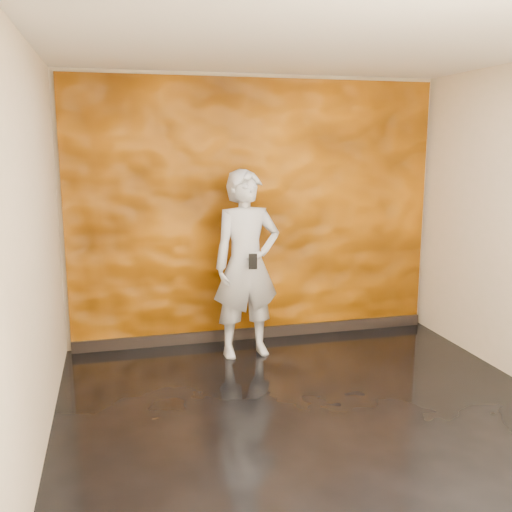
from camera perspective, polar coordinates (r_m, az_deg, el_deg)
name	(u,v)px	position (r m, az deg, el deg)	size (l,w,h in m)	color
room	(322,240)	(4.20, 6.59, 1.57)	(4.02, 4.02, 2.81)	black
feature_wall	(256,212)	(6.05, 0.02, 4.37)	(3.90, 0.06, 2.75)	#C36707
baseboard	(257,333)	(6.31, 0.11, -7.66)	(3.90, 0.04, 0.12)	black
man	(247,264)	(5.61, -0.95, -0.85)	(0.68, 0.44, 1.86)	#9397A2
phone	(253,261)	(5.36, -0.31, -0.55)	(0.08, 0.02, 0.15)	black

